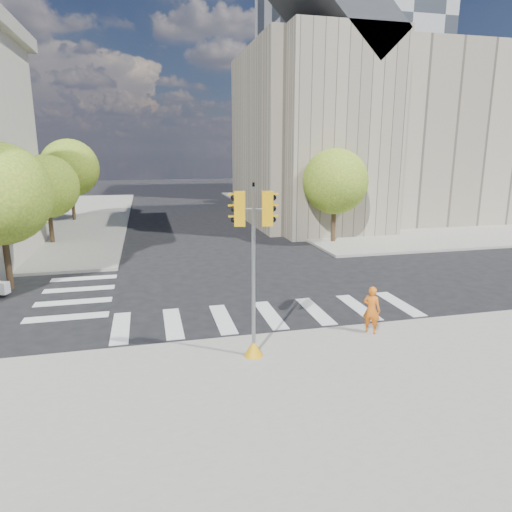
{
  "coord_description": "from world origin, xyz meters",
  "views": [
    {
      "loc": [
        -4.41,
        -17.6,
        6.06
      ],
      "look_at": [
        -0.43,
        -1.14,
        2.1
      ],
      "focal_mm": 32.0,
      "sensor_mm": 36.0,
      "label": 1
    }
  ],
  "objects_px": {
    "lamp_far": "(269,164)",
    "traffic_signal": "(254,285)",
    "lamp_near": "(320,170)",
    "photographer": "(372,310)"
  },
  "relations": [
    {
      "from": "lamp_near",
      "to": "lamp_far",
      "type": "distance_m",
      "value": 14.0
    },
    {
      "from": "lamp_far",
      "to": "photographer",
      "type": "xyz_separation_m",
      "value": [
        -5.4,
        -32.74,
        -3.63
      ]
    },
    {
      "from": "lamp_far",
      "to": "photographer",
      "type": "bearing_deg",
      "value": -99.37
    },
    {
      "from": "traffic_signal",
      "to": "photographer",
      "type": "xyz_separation_m",
      "value": [
        4.17,
        0.8,
        -1.37
      ]
    },
    {
      "from": "lamp_far",
      "to": "traffic_signal",
      "type": "bearing_deg",
      "value": -105.92
    },
    {
      "from": "lamp_near",
      "to": "photographer",
      "type": "relative_size",
      "value": 5.1
    },
    {
      "from": "lamp_far",
      "to": "traffic_signal",
      "type": "relative_size",
      "value": 1.61
    },
    {
      "from": "lamp_near",
      "to": "lamp_far",
      "type": "height_order",
      "value": "same"
    },
    {
      "from": "lamp_far",
      "to": "traffic_signal",
      "type": "distance_m",
      "value": 34.96
    },
    {
      "from": "traffic_signal",
      "to": "photographer",
      "type": "bearing_deg",
      "value": 21.05
    }
  ]
}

